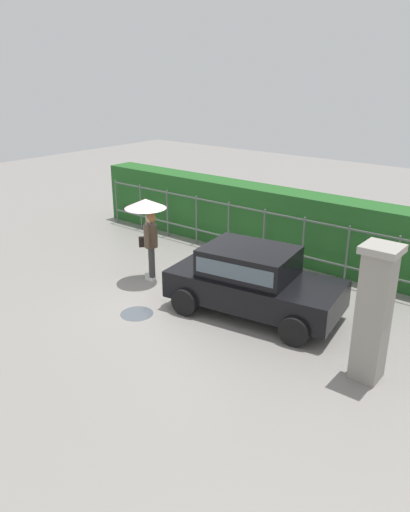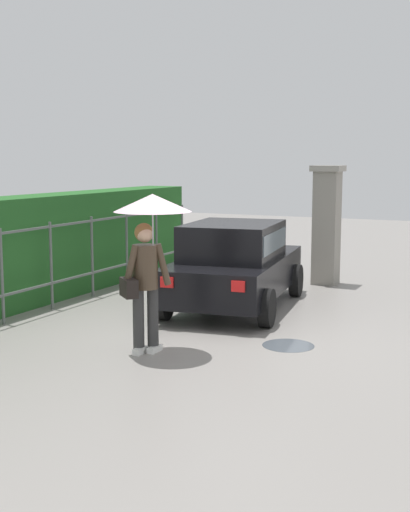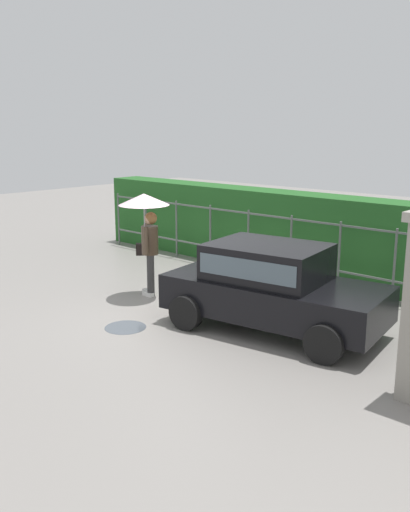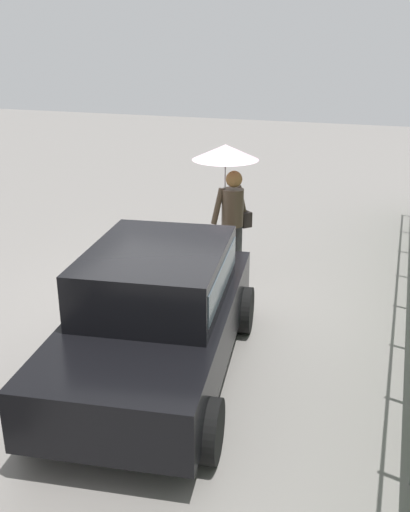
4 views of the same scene
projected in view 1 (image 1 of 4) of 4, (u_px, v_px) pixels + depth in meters
The scene contains 7 objects.
ground_plane at pixel (180, 299), 11.42m from camera, with size 40.00×40.00×0.00m, color gray.
car at pixel (252, 278), 10.54m from camera, with size 3.91×2.28×1.48m.
pedestrian at pixel (147, 219), 11.96m from camera, with size 1.01×1.01×2.11m.
gate_pillar at pixel (374, 313), 8.11m from camera, with size 0.60×0.60×2.42m.
fence_section at pixel (246, 229), 13.75m from camera, with size 10.82×0.05×1.50m.
hedge_row at pixel (260, 219), 14.23m from camera, with size 11.77×0.90×1.90m, color #235B23.
puddle_near at pixel (137, 314), 10.74m from camera, with size 0.72×0.72×0.00m, color #4C545B.
Camera 1 is at (6.93, -7.67, 4.99)m, focal length 34.50 mm.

